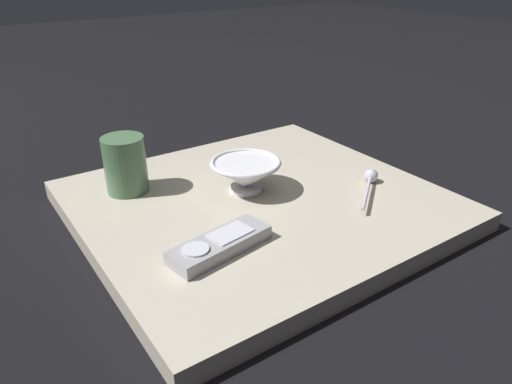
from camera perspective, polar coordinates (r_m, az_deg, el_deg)
name	(u,v)px	position (r m, az deg, el deg)	size (l,w,h in m)	color
ground_plane	(259,213)	(0.86, 0.33, -2.53)	(6.00, 6.00, 0.00)	black
table	(259,205)	(0.85, 0.33, -1.54)	(0.56, 0.60, 0.03)	#B7AD99
cereal_bowl	(246,174)	(0.85, -1.25, 2.21)	(0.13, 0.13, 0.06)	silver
coffee_mug	(125,165)	(0.87, -15.38, 3.18)	(0.07, 0.07, 0.10)	#4C724C
teaspoon	(370,179)	(0.90, 13.50, 1.54)	(0.10, 0.12, 0.03)	silver
tv_remote_near	(220,244)	(0.69, -4.36, -6.27)	(0.08, 0.16, 0.02)	#9E9EA3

